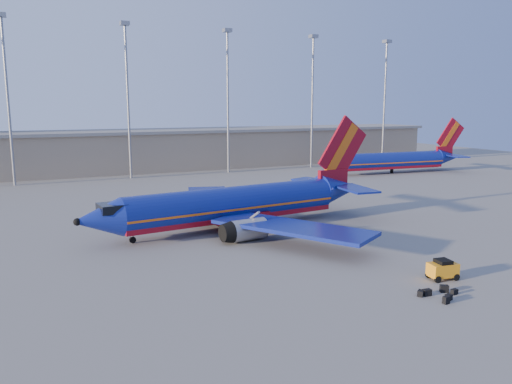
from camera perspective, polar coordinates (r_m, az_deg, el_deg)
ground at (r=56.21m, az=0.55°, el=-4.18°), size 220.00×220.00×0.00m
terminal_building at (r=112.64m, az=-7.88°, el=5.01°), size 122.00×16.00×8.50m
light_mast_row at (r=99.39m, az=-8.71°, el=12.00°), size 101.60×1.60×28.65m
aircraft_main at (r=56.07m, az=-1.90°, el=-1.44°), size 36.67×35.12×12.43m
aircraft_second at (r=105.93m, az=15.69°, el=3.48°), size 32.96×12.79×11.16m
baggage_tug at (r=42.62m, az=20.56°, el=-8.25°), size 2.44×1.69×1.62m
luggage_pile at (r=39.05m, az=20.14°, el=-10.82°), size 3.07×2.30×0.53m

